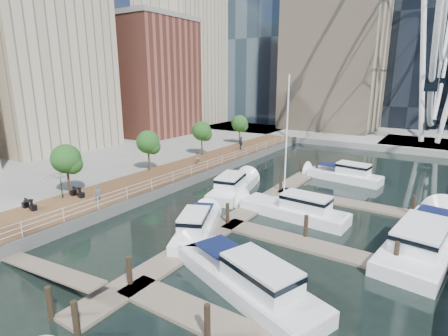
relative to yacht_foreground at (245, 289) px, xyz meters
name	(u,v)px	position (x,y,z in m)	size (l,w,h in m)	color
ground	(122,257)	(-8.47, -1.28, 0.00)	(520.00, 520.00, 0.00)	black
boardwalk	(171,176)	(-17.47, 13.72, 0.50)	(6.00, 60.00, 1.00)	brown
seawall	(192,180)	(-14.47, 13.72, 0.50)	(0.25, 60.00, 1.00)	#595954
land_inland	(39,150)	(-44.47, 13.72, 0.50)	(48.00, 90.00, 1.00)	gray
land_far	(387,115)	(-8.47, 100.72, 0.50)	(200.00, 114.00, 1.00)	gray
pier	(428,145)	(5.53, 50.72, 0.50)	(14.00, 12.00, 1.00)	gray
railing	(191,171)	(-14.57, 13.72, 1.52)	(0.10, 60.00, 1.05)	white
floating_docks	(297,225)	(-0.51, 8.70, 0.49)	(16.00, 34.00, 2.60)	#6D6051
midrise_condos	(105,65)	(-42.04, 25.54, 13.42)	(19.00, 67.00, 28.00)	#BCAD8E
street_trees	(148,142)	(-19.87, 12.72, 4.29)	(2.60, 42.60, 4.60)	#3F2B1C
cafe_tables	(5,214)	(-18.87, -3.28, 1.37)	(2.50, 13.70, 0.74)	black
yacht_foreground	(245,289)	(0.00, 0.00, 0.00)	(2.92, 10.89, 2.15)	silver
pedestrian_near	(98,194)	(-15.81, 2.69, 1.76)	(0.56, 0.36, 1.52)	#4C5766
pedestrian_mid	(197,158)	(-17.13, 18.08, 1.80)	(0.78, 0.61, 1.61)	#7E6857
pedestrian_far	(241,143)	(-17.22, 28.72, 1.97)	(1.14, 0.48, 1.95)	#383C46
moored_yachts	(298,226)	(-0.73, 9.60, 0.00)	(21.99, 37.24, 11.50)	white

